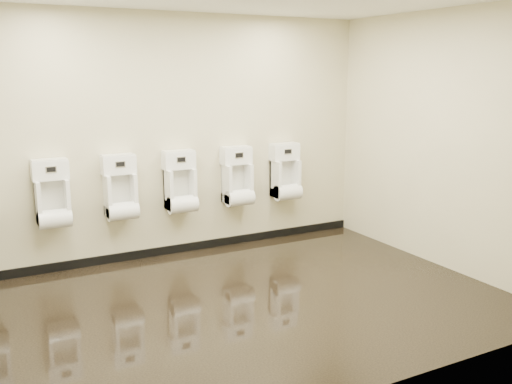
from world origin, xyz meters
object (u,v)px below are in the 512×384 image
urinal_1 (53,199)px  urinal_5 (286,176)px  urinal_2 (121,192)px  urinal_4 (238,181)px  urinal_3 (180,186)px

urinal_1 → urinal_5: bearing=0.0°
urinal_2 → urinal_4: bearing=0.0°
urinal_2 → urinal_3: 0.70m
urinal_1 → urinal_2: (0.72, 0.00, 0.00)m
urinal_1 → urinal_4: same height
urinal_2 → urinal_5: 2.12m
urinal_2 → urinal_5: (2.12, 0.00, 0.00)m
urinal_2 → urinal_4: (1.44, 0.00, 0.00)m
urinal_3 → urinal_4: size_ratio=1.00×
urinal_1 → urinal_2: bearing=0.0°
urinal_3 → urinal_5: same height
urinal_1 → urinal_5: same height
urinal_1 → urinal_2: same height
urinal_3 → urinal_4: (0.74, 0.00, 0.00)m
urinal_1 → urinal_2: 0.72m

